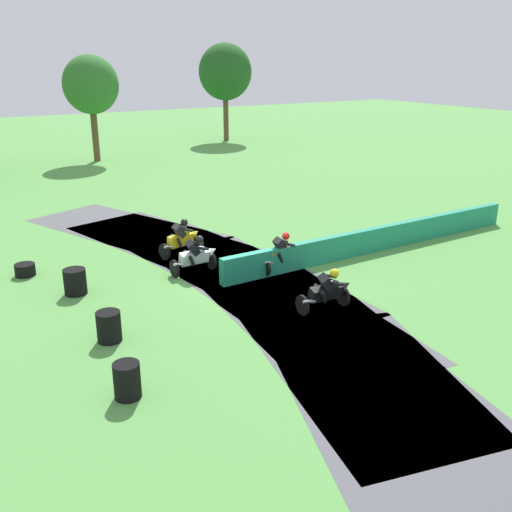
{
  "coord_description": "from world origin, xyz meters",
  "views": [
    {
      "loc": [
        -8.85,
        -15.26,
        6.93
      ],
      "look_at": [
        -0.0,
        -0.32,
        0.9
      ],
      "focal_mm": 40.6,
      "sensor_mm": 36.0,
      "label": 1
    }
  ],
  "objects_px": {
    "tire_stack_mid_a": "(109,327)",
    "tire_stack_mid_b": "(75,282)",
    "motorcycle_chase_orange": "(283,253)",
    "tire_stack_near": "(127,380)",
    "motorcycle_lead_black": "(328,290)",
    "motorcycle_fourth_yellow": "(182,238)",
    "motorcycle_trailing_white": "(196,255)",
    "tire_stack_far": "(25,270)"
  },
  "relations": [
    {
      "from": "tire_stack_mid_a",
      "to": "tire_stack_mid_b",
      "type": "relative_size",
      "value": 1.0
    },
    {
      "from": "motorcycle_chase_orange",
      "to": "tire_stack_mid_b",
      "type": "height_order",
      "value": "motorcycle_chase_orange"
    },
    {
      "from": "motorcycle_chase_orange",
      "to": "tire_stack_mid_b",
      "type": "relative_size",
      "value": 2.1
    },
    {
      "from": "tire_stack_mid_a",
      "to": "tire_stack_mid_b",
      "type": "bearing_deg",
      "value": 89.27
    },
    {
      "from": "tire_stack_mid_a",
      "to": "tire_stack_mid_b",
      "type": "height_order",
      "value": "same"
    },
    {
      "from": "tire_stack_near",
      "to": "tire_stack_mid_a",
      "type": "xyz_separation_m",
      "value": [
        0.45,
        2.74,
        0.0
      ]
    },
    {
      "from": "motorcycle_lead_black",
      "to": "motorcycle_fourth_yellow",
      "type": "distance_m",
      "value": 6.8
    },
    {
      "from": "motorcycle_trailing_white",
      "to": "tire_stack_mid_b",
      "type": "xyz_separation_m",
      "value": [
        -3.95,
        0.29,
        -0.25
      ]
    },
    {
      "from": "tire_stack_far",
      "to": "tire_stack_mid_a",
      "type": "bearing_deg",
      "value": -80.52
    },
    {
      "from": "tire_stack_near",
      "to": "tire_stack_mid_b",
      "type": "bearing_deg",
      "value": 85.52
    },
    {
      "from": "motorcycle_lead_black",
      "to": "motorcycle_trailing_white",
      "type": "bearing_deg",
      "value": 112.59
    },
    {
      "from": "tire_stack_near",
      "to": "tire_stack_mid_b",
      "type": "relative_size",
      "value": 1.0
    },
    {
      "from": "tire_stack_mid_b",
      "to": "motorcycle_chase_orange",
      "type": "bearing_deg",
      "value": -13.75
    },
    {
      "from": "motorcycle_lead_black",
      "to": "motorcycle_trailing_white",
      "type": "distance_m",
      "value": 5.03
    },
    {
      "from": "motorcycle_trailing_white",
      "to": "tire_stack_mid_b",
      "type": "height_order",
      "value": "motorcycle_trailing_white"
    },
    {
      "from": "motorcycle_chase_orange",
      "to": "tire_stack_mid_a",
      "type": "height_order",
      "value": "motorcycle_chase_orange"
    },
    {
      "from": "tire_stack_mid_b",
      "to": "tire_stack_near",
      "type": "bearing_deg",
      "value": -94.48
    },
    {
      "from": "motorcycle_chase_orange",
      "to": "motorcycle_fourth_yellow",
      "type": "distance_m",
      "value": 3.96
    },
    {
      "from": "tire_stack_near",
      "to": "motorcycle_lead_black",
      "type": "bearing_deg",
      "value": 12.15
    },
    {
      "from": "motorcycle_lead_black",
      "to": "tire_stack_mid_a",
      "type": "relative_size",
      "value": 2.11
    },
    {
      "from": "motorcycle_chase_orange",
      "to": "tire_stack_far",
      "type": "xyz_separation_m",
      "value": [
        -7.58,
        4.04,
        -0.46
      ]
    },
    {
      "from": "motorcycle_lead_black",
      "to": "motorcycle_chase_orange",
      "type": "relative_size",
      "value": 1.01
    },
    {
      "from": "tire_stack_mid_b",
      "to": "tire_stack_far",
      "type": "distance_m",
      "value": 2.67
    },
    {
      "from": "tire_stack_mid_a",
      "to": "tire_stack_far",
      "type": "distance_m",
      "value": 6.1
    },
    {
      "from": "motorcycle_fourth_yellow",
      "to": "tire_stack_mid_b",
      "type": "xyz_separation_m",
      "value": [
        -4.3,
        -1.68,
        -0.26
      ]
    },
    {
      "from": "motorcycle_lead_black",
      "to": "tire_stack_mid_b",
      "type": "xyz_separation_m",
      "value": [
        -5.88,
        4.93,
        -0.23
      ]
    },
    {
      "from": "motorcycle_chase_orange",
      "to": "tire_stack_mid_a",
      "type": "relative_size",
      "value": 2.1
    },
    {
      "from": "motorcycle_chase_orange",
      "to": "motorcycle_lead_black",
      "type": "bearing_deg",
      "value": -101.03
    },
    {
      "from": "motorcycle_chase_orange",
      "to": "motorcycle_trailing_white",
      "type": "bearing_deg",
      "value": 153.08
    },
    {
      "from": "motorcycle_lead_black",
      "to": "motorcycle_chase_orange",
      "type": "xyz_separation_m",
      "value": [
        0.65,
        3.34,
        0.03
      ]
    },
    {
      "from": "motorcycle_chase_orange",
      "to": "motorcycle_fourth_yellow",
      "type": "relative_size",
      "value": 0.99
    },
    {
      "from": "motorcycle_trailing_white",
      "to": "tire_stack_near",
      "type": "xyz_separation_m",
      "value": [
        -4.44,
        -6.02,
        -0.25
      ]
    },
    {
      "from": "motorcycle_lead_black",
      "to": "tire_stack_mid_b",
      "type": "distance_m",
      "value": 7.68
    },
    {
      "from": "motorcycle_trailing_white",
      "to": "tire_stack_far",
      "type": "xyz_separation_m",
      "value": [
        -5.0,
        2.73,
        -0.45
      ]
    },
    {
      "from": "motorcycle_fourth_yellow",
      "to": "tire_stack_near",
      "type": "height_order",
      "value": "motorcycle_fourth_yellow"
    },
    {
      "from": "motorcycle_fourth_yellow",
      "to": "motorcycle_lead_black",
      "type": "bearing_deg",
      "value": -76.58
    },
    {
      "from": "tire_stack_near",
      "to": "tire_stack_mid_b",
      "type": "height_order",
      "value": "same"
    },
    {
      "from": "motorcycle_lead_black",
      "to": "tire_stack_mid_a",
      "type": "height_order",
      "value": "motorcycle_lead_black"
    },
    {
      "from": "motorcycle_trailing_white",
      "to": "tire_stack_far",
      "type": "bearing_deg",
      "value": 151.33
    },
    {
      "from": "motorcycle_lead_black",
      "to": "motorcycle_chase_orange",
      "type": "bearing_deg",
      "value": 78.97
    },
    {
      "from": "motorcycle_trailing_white",
      "to": "tire_stack_mid_a",
      "type": "xyz_separation_m",
      "value": [
        -3.99,
        -3.28,
        -0.25
      ]
    },
    {
      "from": "motorcycle_lead_black",
      "to": "motorcycle_trailing_white",
      "type": "relative_size",
      "value": 1.0
    }
  ]
}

